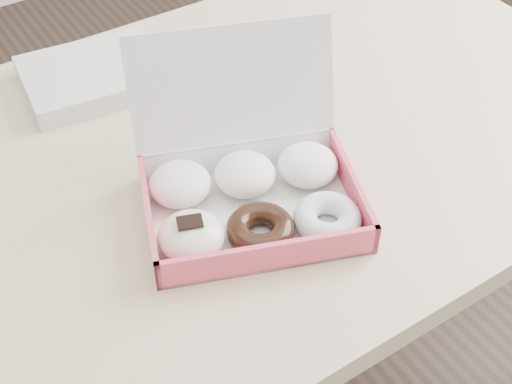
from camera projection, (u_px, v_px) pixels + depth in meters
ground at (265, 384)px, 1.63m from camera, size 4.00×4.00×0.00m
table at (268, 166)px, 1.16m from camera, size 1.20×0.80×0.75m
donut_box at (247, 188)px, 0.96m from camera, size 0.36×0.35×0.20m
newspapers at (92, 76)px, 1.18m from camera, size 0.24×0.20×0.04m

